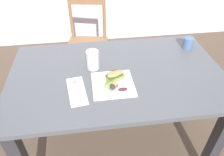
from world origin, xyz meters
TOP-DOWN VIEW (x-y plane):
  - ground_plane at (0.00, 0.00)m, footprint 8.81×8.81m
  - dining_table at (-0.05, -0.05)m, footprint 1.35×0.82m
  - chair_wooden_far at (-0.22, 0.85)m, footprint 0.46×0.46m
  - plate_lunch at (-0.09, -0.16)m, footprint 0.24×0.24m
  - sandwich_half_front at (-0.07, -0.13)m, footprint 0.12×0.09m
  - salad_mixed_greens at (-0.10, -0.19)m, footprint 0.14×0.12m
  - napkin_folded at (-0.30, -0.19)m, footprint 0.13×0.26m
  - fork_on_napkin at (-0.31, -0.17)m, footprint 0.05×0.19m
  - mason_jar_iced_tea at (-0.20, 0.02)m, footprint 0.08×0.08m
  - cup_extra_side at (0.51, 0.18)m, footprint 0.07×0.07m

SIDE VIEW (x-z plane):
  - ground_plane at x=0.00m, z-range 0.00..0.00m
  - chair_wooden_far at x=-0.22m, z-range 0.01..0.88m
  - dining_table at x=-0.05m, z-range 0.25..0.99m
  - napkin_folded at x=-0.30m, z-range 0.74..0.74m
  - plate_lunch at x=-0.09m, z-range 0.74..0.75m
  - fork_on_napkin at x=-0.31m, z-range 0.74..0.75m
  - salad_mixed_greens at x=-0.10m, z-range 0.75..0.78m
  - sandwich_half_front at x=-0.07m, z-range 0.75..0.81m
  - cup_extra_side at x=0.51m, z-range 0.74..0.82m
  - mason_jar_iced_tea at x=-0.20m, z-range 0.73..0.86m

